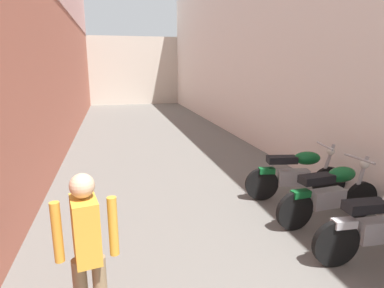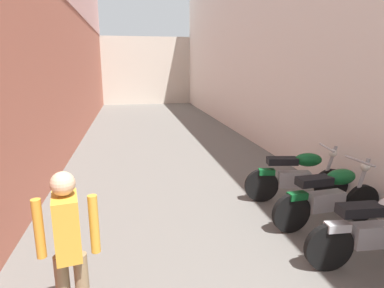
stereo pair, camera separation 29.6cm
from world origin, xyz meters
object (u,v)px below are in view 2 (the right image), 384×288
Objects in this scene: motorcycle_fourth at (380,228)px; motorcycle_fifth at (329,196)px; pedestrian_mid_alley at (69,245)px; motorcycle_sixth at (297,175)px.

motorcycle_fourth is 1.03m from motorcycle_fifth.
motorcycle_fifth is (-0.00, 1.03, 0.00)m from motorcycle_fourth.
motorcycle_fourth is 3.50m from pedestrian_mid_alley.
motorcycle_fourth is 1.18× the size of pedestrian_mid_alley.
pedestrian_mid_alley is (-3.44, -0.44, 0.42)m from motorcycle_fourth.
motorcycle_sixth is 4.25m from pedestrian_mid_alley.
motorcycle_sixth is 1.17× the size of pedestrian_mid_alley.
motorcycle_fifth and motorcycle_sixth have the same top height.
motorcycle_sixth is at bearing 35.46° from pedestrian_mid_alley.
pedestrian_mid_alley reaches higher than motorcycle_fifth.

